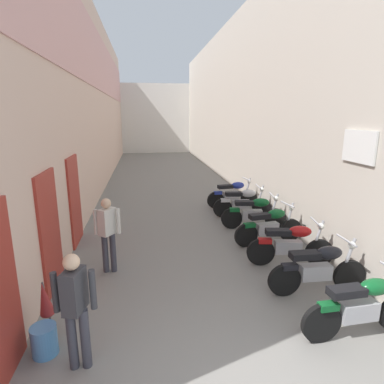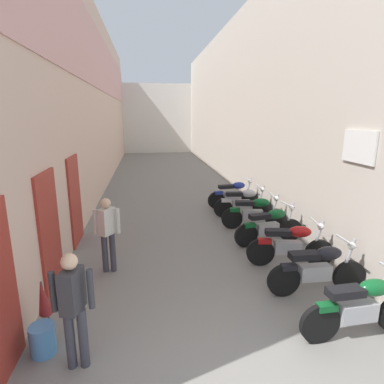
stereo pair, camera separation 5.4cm
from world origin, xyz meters
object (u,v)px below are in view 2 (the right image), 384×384
object	(u,v)px
pedestrian_mid_alley	(107,230)
umbrella_leaning	(43,298)
motorcycle_seventh	(234,194)
water_jug_near_door	(43,340)
motorcycle_fourth	(270,225)
motorcycle_third	(291,244)
pedestrian_by_doorway	(73,303)
motorcycle_nearest	(361,306)
motorcycle_second	(318,268)
motorcycle_sixth	(243,202)
motorcycle_fifth	(255,212)

from	to	relation	value
pedestrian_mid_alley	umbrella_leaning	world-z (taller)	pedestrian_mid_alley
motorcycle_seventh	water_jug_near_door	xyz separation A→B (m)	(-4.46, -6.50, -0.29)
motorcycle_fourth	umbrella_leaning	xyz separation A→B (m)	(-4.48, -2.90, 0.18)
motorcycle_third	umbrella_leaning	world-z (taller)	motorcycle_third
pedestrian_by_doorway	motorcycle_seventh	bearing A→B (deg)	59.98
motorcycle_third	pedestrian_mid_alley	distance (m)	3.85
motorcycle_third	water_jug_near_door	bearing A→B (deg)	-156.05
motorcycle_nearest	umbrella_leaning	bearing A→B (deg)	172.71
pedestrian_by_doorway	umbrella_leaning	xyz separation A→B (m)	(-0.54, 0.57, -0.24)
motorcycle_seventh	pedestrian_by_doorway	xyz separation A→B (m)	(-3.94, -6.81, 0.42)
motorcycle_fourth	pedestrian_by_doorway	xyz separation A→B (m)	(-3.94, -3.48, 0.42)
motorcycle_second	motorcycle_third	distance (m)	1.11
pedestrian_by_doorway	motorcycle_fourth	bearing A→B (deg)	41.45
motorcycle_sixth	pedestrian_mid_alley	size ratio (longest dim) A/B	1.18
motorcycle_third	motorcycle_sixth	xyz separation A→B (m)	(0.00, 3.40, 0.00)
motorcycle_third	motorcycle_seventh	bearing A→B (deg)	90.00
pedestrian_mid_alley	motorcycle_fifth	bearing A→B (deg)	27.82
motorcycle_fourth	water_jug_near_door	size ratio (longest dim) A/B	4.39
motorcycle_sixth	umbrella_leaning	size ratio (longest dim) A/B	1.91
motorcycle_fourth	water_jug_near_door	world-z (taller)	motorcycle_fourth
motorcycle_second	motorcycle_fourth	distance (m)	2.30
motorcycle_sixth	motorcycle_seventh	bearing A→B (deg)	90.00
motorcycle_nearest	motorcycle_sixth	bearing A→B (deg)	90.00
motorcycle_fourth	motorcycle_fifth	size ratio (longest dim) A/B	1.00
motorcycle_sixth	pedestrian_by_doorway	distance (m)	6.93
umbrella_leaning	motorcycle_sixth	bearing A→B (deg)	48.78
pedestrian_mid_alley	water_jug_near_door	xyz separation A→B (m)	(-0.64, -2.29, -0.71)
motorcycle_fourth	motorcycle_sixth	distance (m)	2.21
motorcycle_second	motorcycle_third	size ratio (longest dim) A/B	1.01
motorcycle_second	water_jug_near_door	bearing A→B (deg)	-168.95
pedestrian_mid_alley	umbrella_leaning	xyz separation A→B (m)	(-0.66, -2.02, -0.24)
motorcycle_seventh	pedestrian_mid_alley	xyz separation A→B (m)	(-3.81, -4.22, 0.42)
water_jug_near_door	umbrella_leaning	bearing A→B (deg)	94.86
motorcycle_third	pedestrian_by_doorway	distance (m)	4.57
motorcycle_fourth	water_jug_near_door	bearing A→B (deg)	-144.59
motorcycle_nearest	motorcycle_fourth	bearing A→B (deg)	90.00
motorcycle_fifth	umbrella_leaning	bearing A→B (deg)	-137.99
motorcycle_seventh	water_jug_near_door	size ratio (longest dim) A/B	4.40
motorcycle_second	water_jug_near_door	world-z (taller)	motorcycle_second
motorcycle_nearest	umbrella_leaning	xyz separation A→B (m)	(-4.48, 0.57, 0.18)
motorcycle_fourth	pedestrian_by_doorway	size ratio (longest dim) A/B	1.17
motorcycle_fifth	motorcycle_third	bearing A→B (deg)	-90.00
motorcycle_fifth	motorcycle_seventh	bearing A→B (deg)	90.00
motorcycle_second	motorcycle_fourth	bearing A→B (deg)	90.00
motorcycle_sixth	motorcycle_third	bearing A→B (deg)	-90.00
pedestrian_by_doorway	water_jug_near_door	xyz separation A→B (m)	(-0.52, 0.31, -0.71)
motorcycle_second	motorcycle_nearest	bearing A→B (deg)	-90.00
pedestrian_mid_alley	motorcycle_third	bearing A→B (deg)	-4.60
motorcycle_third	motorcycle_fifth	distance (m)	2.32
motorcycle_fourth	motorcycle_seventh	world-z (taller)	same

